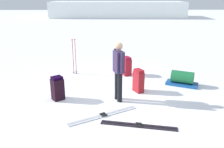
# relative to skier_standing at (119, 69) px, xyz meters

# --- Properties ---
(ground_plane) EXTENTS (80.00, 80.00, 0.00)m
(ground_plane) POSITION_rel_skier_standing_xyz_m (-0.18, 0.29, -0.95)
(ground_plane) COLOR white
(distant_snow_ridge) EXTENTS (17.04, 5.59, 1.97)m
(distant_snow_ridge) POSITION_rel_skier_standing_xyz_m (1.04, 25.61, 0.03)
(distant_snow_ridge) COLOR white
(distant_snow_ridge) RESTS_ON ground_plane
(skier_standing) EXTENTS (0.32, 0.54, 1.70)m
(skier_standing) POSITION_rel_skier_standing_xyz_m (0.00, 0.00, 0.00)
(skier_standing) COLOR black
(skier_standing) RESTS_ON ground_plane
(ski_pair_near) EXTENTS (1.78, 0.54, 0.05)m
(ski_pair_near) POSITION_rel_skier_standing_xyz_m (0.41, -1.44, -0.94)
(ski_pair_near) COLOR black
(ski_pair_near) RESTS_ON ground_plane
(ski_pair_far) EXTENTS (1.75, 1.07, 0.05)m
(ski_pair_far) POSITION_rel_skier_standing_xyz_m (-0.42, -0.93, -0.94)
(ski_pair_far) COLOR silver
(ski_pair_far) RESTS_ON ground_plane
(backpack_large_dark) EXTENTS (0.35, 0.41, 0.73)m
(backpack_large_dark) POSITION_rel_skier_standing_xyz_m (0.65, 0.63, -0.60)
(backpack_large_dark) COLOR maroon
(backpack_large_dark) RESTS_ON ground_plane
(backpack_bright) EXTENTS (0.37, 0.44, 0.70)m
(backpack_bright) POSITION_rel_skier_standing_xyz_m (0.41, 2.25, -0.61)
(backpack_bright) COLOR maroon
(backpack_bright) RESTS_ON ground_plane
(backpack_small_spare) EXTENTS (0.42, 0.41, 0.70)m
(backpack_small_spare) POSITION_rel_skier_standing_xyz_m (-1.75, 0.09, -0.61)
(backpack_small_spare) COLOR black
(backpack_small_spare) RESTS_ON ground_plane
(ski_poles_planted_near) EXTENTS (0.16, 0.10, 1.34)m
(ski_poles_planted_near) POSITION_rel_skier_standing_xyz_m (-1.56, 2.44, -0.21)
(ski_poles_planted_near) COLOR maroon
(ski_poles_planted_near) RESTS_ON ground_plane
(gear_sled) EXTENTS (1.12, 0.85, 0.49)m
(gear_sled) POSITION_rel_skier_standing_xyz_m (2.19, 1.15, -0.73)
(gear_sled) COLOR #154A93
(gear_sled) RESTS_ON ground_plane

